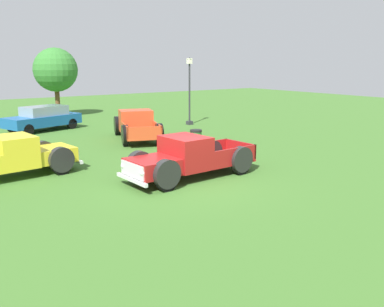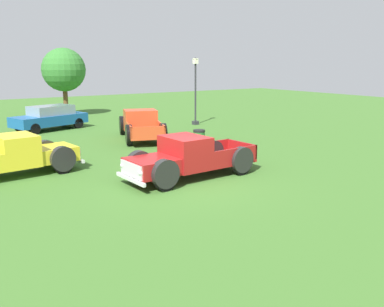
% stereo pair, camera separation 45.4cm
% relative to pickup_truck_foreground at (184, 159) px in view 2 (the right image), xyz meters
% --- Properties ---
extents(ground_plane, '(80.00, 80.00, 0.00)m').
position_rel_pickup_truck_foreground_xyz_m(ground_plane, '(-0.17, -0.58, -0.75)').
color(ground_plane, '#3D6B28').
extents(pickup_truck_foreground, '(5.25, 2.26, 1.57)m').
position_rel_pickup_truck_foreground_xyz_m(pickup_truck_foreground, '(0.00, 0.00, 0.00)').
color(pickup_truck_foreground, maroon).
rests_on(pickup_truck_foreground, ground_plane).
extents(pickup_truck_behind_left, '(3.46, 5.57, 1.61)m').
position_rel_pickup_truck_foreground_xyz_m(pickup_truck_behind_left, '(2.49, 8.50, 0.02)').
color(pickup_truck_behind_left, '#D14723').
rests_on(pickup_truck_behind_left, ground_plane).
extents(pickup_truck_behind_right, '(5.23, 2.45, 1.55)m').
position_rel_pickup_truck_foreground_xyz_m(pickup_truck_behind_right, '(-4.92, 3.88, -0.01)').
color(pickup_truck_behind_right, yellow).
rests_on(pickup_truck_behind_right, ground_plane).
extents(sedan_distant_a, '(4.92, 3.18, 1.53)m').
position_rel_pickup_truck_foreground_xyz_m(sedan_distant_a, '(-0.94, 14.29, 0.05)').
color(sedan_distant_a, '#195699').
rests_on(sedan_distant_a, ground_plane).
extents(lamp_post_near, '(0.36, 0.36, 4.51)m').
position_rel_pickup_truck_foreground_xyz_m(lamp_post_near, '(8.00, 11.16, 1.61)').
color(lamp_post_near, '#2D2D33').
rests_on(lamp_post_near, ground_plane).
extents(trash_can, '(0.59, 0.59, 0.95)m').
position_rel_pickup_truck_foreground_xyz_m(trash_can, '(3.56, 4.22, -0.27)').
color(trash_can, '#2D6B2D').
rests_on(trash_can, ground_plane).
extents(oak_tree_east, '(3.36, 3.36, 5.29)m').
position_rel_pickup_truck_foreground_xyz_m(oak_tree_east, '(2.08, 20.77, 2.84)').
color(oak_tree_east, brown).
rests_on(oak_tree_east, ground_plane).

